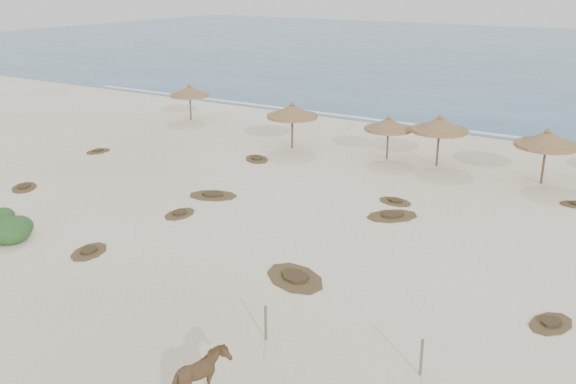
% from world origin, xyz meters
% --- Properties ---
extents(ground, '(160.00, 160.00, 0.00)m').
position_xyz_m(ground, '(0.00, 0.00, 0.00)').
color(ground, white).
rests_on(ground, ground).
extents(foam_line, '(70.00, 0.60, 0.01)m').
position_xyz_m(foam_line, '(0.00, 26.00, 0.00)').
color(foam_line, white).
rests_on(foam_line, ground).
extents(palapa_0, '(3.61, 3.61, 2.74)m').
position_xyz_m(palapa_0, '(-17.98, 18.68, 2.12)').
color(palapa_0, brown).
rests_on(palapa_0, ground).
extents(palapa_1, '(3.83, 3.83, 2.97)m').
position_xyz_m(palapa_1, '(-7.24, 15.73, 2.30)').
color(palapa_1, brown).
rests_on(palapa_1, ground).
extents(palapa_2, '(3.56, 3.56, 2.64)m').
position_xyz_m(palapa_2, '(-1.20, 16.61, 2.05)').
color(palapa_2, brown).
rests_on(palapa_2, ground).
extents(palapa_3, '(4.24, 4.24, 3.01)m').
position_xyz_m(palapa_3, '(1.79, 16.80, 2.33)').
color(palapa_3, brown).
rests_on(palapa_3, ground).
extents(palapa_4, '(3.40, 3.40, 2.99)m').
position_xyz_m(palapa_4, '(7.54, 16.53, 2.32)').
color(palapa_4, brown).
rests_on(palapa_4, ground).
extents(horse, '(1.02, 1.77, 1.41)m').
position_xyz_m(horse, '(4.06, -6.94, 0.71)').
color(horse, brown).
rests_on(horse, ground).
extents(fence_post_near, '(0.09, 0.09, 1.12)m').
position_xyz_m(fence_post_near, '(3.84, -3.63, 0.56)').
color(fence_post_near, '#6E6153').
rests_on(fence_post_near, ground).
extents(fence_post_far, '(0.10, 0.10, 1.10)m').
position_xyz_m(fence_post_far, '(8.38, -2.87, 0.55)').
color(fence_post_far, '#6E6153').
rests_on(fence_post_far, ground).
extents(scrub_0, '(2.11, 2.16, 0.16)m').
position_xyz_m(scrub_0, '(-14.59, 1.67, 0.05)').
color(scrub_0, brown).
rests_on(scrub_0, ground).
extents(scrub_1, '(2.82, 2.36, 0.16)m').
position_xyz_m(scrub_1, '(-5.67, 5.82, 0.05)').
color(scrub_1, brown).
rests_on(scrub_1, ground).
extents(scrub_2, '(1.21, 1.76, 0.16)m').
position_xyz_m(scrub_2, '(-5.34, 2.99, 0.05)').
color(scrub_2, brown).
rests_on(scrub_2, ground).
extents(scrub_3, '(2.74, 2.82, 0.16)m').
position_xyz_m(scrub_3, '(2.92, 7.89, 0.05)').
color(scrub_3, brown).
rests_on(scrub_3, ground).
extents(scrub_4, '(1.61, 1.99, 0.16)m').
position_xyz_m(scrub_4, '(10.86, 1.79, 0.05)').
color(scrub_4, brown).
rests_on(scrub_4, ground).
extents(scrub_6, '(2.34, 2.27, 0.16)m').
position_xyz_m(scrub_6, '(-7.59, 12.35, 0.05)').
color(scrub_6, brown).
rests_on(scrub_6, ground).
extents(scrub_7, '(1.88, 1.42, 0.16)m').
position_xyz_m(scrub_7, '(2.27, 9.74, 0.05)').
color(scrub_7, brown).
rests_on(scrub_7, ground).
extents(scrub_8, '(1.22, 1.71, 0.16)m').
position_xyz_m(scrub_8, '(-16.84, 8.61, 0.05)').
color(scrub_8, brown).
rests_on(scrub_8, ground).
extents(scrub_9, '(3.22, 2.85, 0.16)m').
position_xyz_m(scrub_9, '(2.46, 0.26, 0.05)').
color(scrub_9, brown).
rests_on(scrub_9, ground).
extents(scrub_11, '(1.68, 2.10, 0.16)m').
position_xyz_m(scrub_11, '(-5.56, -2.08, 0.05)').
color(scrub_11, brown).
rests_on(scrub_11, ground).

